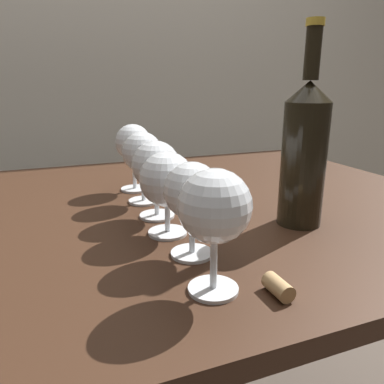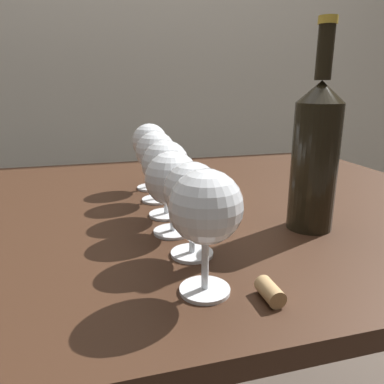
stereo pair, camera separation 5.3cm
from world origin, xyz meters
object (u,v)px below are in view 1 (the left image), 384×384
wine_glass_port (215,210)px  wine_glass_cabernet (192,192)px  wine_glass_rose (133,144)px  wine_bottle (304,151)px  cork (278,287)px  wine_glass_chardonnay (167,180)px  wine_glass_empty (156,167)px  wine_glass_merlot (142,153)px

wine_glass_port → wine_glass_cabernet: size_ratio=1.09×
wine_glass_rose → wine_bottle: (0.23, -0.32, 0.02)m
cork → wine_bottle: bearing=48.1°
wine_glass_cabernet → cork: size_ratio=3.39×
wine_glass_chardonnay → cork: size_ratio=3.38×
wine_glass_cabernet → wine_glass_empty: bearing=90.9°
wine_glass_cabernet → wine_glass_rose: wine_glass_rose is taller
wine_glass_port → wine_bottle: 0.29m
wine_glass_chardonnay → wine_bottle: (0.24, -0.04, 0.04)m
wine_glass_empty → cork: wine_glass_empty is taller
wine_glass_cabernet → wine_bottle: wine_bottle is taller
wine_glass_cabernet → wine_glass_chardonnay: (-0.01, 0.09, -0.00)m
wine_glass_cabernet → wine_glass_merlot: 0.28m
wine_glass_chardonnay → wine_glass_empty: size_ratio=0.97×
wine_glass_merlot → wine_glass_empty: bearing=-89.4°
wine_glass_rose → wine_bottle: bearing=-54.7°
wine_glass_cabernet → wine_bottle: 0.24m
wine_glass_chardonnay → wine_glass_rose: size_ratio=0.91×
wine_glass_chardonnay → wine_glass_rose: wine_glass_rose is taller
wine_glass_chardonnay → wine_glass_rose: bearing=88.2°
wine_glass_port → wine_glass_rose: 0.48m
wine_glass_port → wine_bottle: wine_bottle is taller
wine_glass_merlot → wine_bottle: size_ratio=0.44×
wine_glass_cabernet → wine_bottle: size_ratio=0.41×
wine_glass_merlot → wine_glass_rose: 0.10m
cork → wine_glass_empty: bearing=100.7°
wine_glass_cabernet → wine_glass_chardonnay: same height
wine_glass_empty → cork: 0.34m
wine_glass_cabernet → wine_glass_chardonnay: 0.09m
wine_glass_merlot → wine_glass_rose: bearing=88.1°
wine_glass_port → wine_glass_cabernet: (0.01, 0.10, -0.01)m
wine_glass_cabernet → wine_glass_rose: 0.38m
cork → wine_glass_merlot: bearing=98.4°
wine_glass_cabernet → wine_glass_merlot: bearing=90.8°
wine_glass_empty → wine_glass_port: bearing=-91.8°
wine_glass_rose → cork: wine_glass_rose is taller
wine_glass_port → wine_glass_rose: wine_glass_rose is taller
wine_glass_empty → wine_bottle: (0.23, -0.13, 0.03)m
wine_glass_chardonnay → wine_glass_rose: (0.01, 0.29, 0.02)m
wine_bottle → cork: 0.29m
wine_glass_port → wine_glass_rose: bearing=88.6°
wine_glass_chardonnay → cork: (0.07, -0.23, -0.08)m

